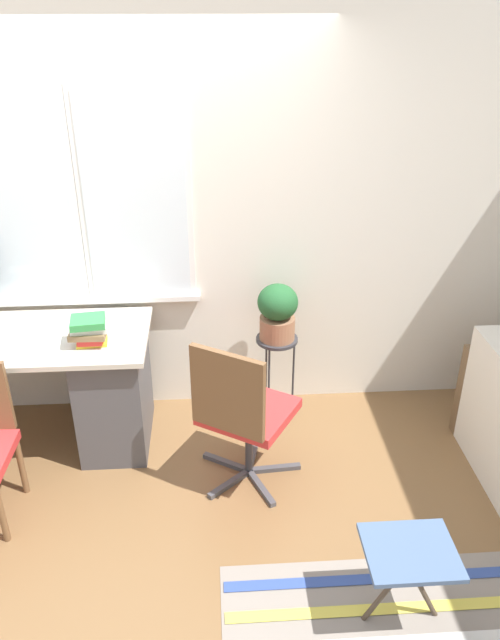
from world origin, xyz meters
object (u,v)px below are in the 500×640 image
at_px(office_chair_swivel, 242,412).
at_px(folding_stool, 409,557).
at_px(plant_stand, 277,347).
at_px(book_stack, 89,330).
at_px(potted_plant, 278,311).

relative_size(office_chair_swivel, folding_stool, 2.18).
bearing_deg(plant_stand, office_chair_swivel, -112.15).
bearing_deg(office_chair_swivel, plant_stand, -80.46).
bearing_deg(book_stack, potted_plant, 14.66).
relative_size(plant_stand, folding_stool, 1.37).
bearing_deg(potted_plant, book_stack, -165.34).
bearing_deg(potted_plant, plant_stand, 180.00).
relative_size(book_stack, potted_plant, 0.60).
xyz_separation_m(book_stack, potted_plant, (1.13, 0.29, -0.06)).
distance_m(potted_plant, folding_stool, 1.72).
xyz_separation_m(plant_stand, potted_plant, (0.00, 0.00, 0.27)).
bearing_deg(plant_stand, folding_stool, -75.32).
height_order(book_stack, plant_stand, book_stack).
height_order(plant_stand, potted_plant, potted_plant).
relative_size(office_chair_swivel, potted_plant, 2.60).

